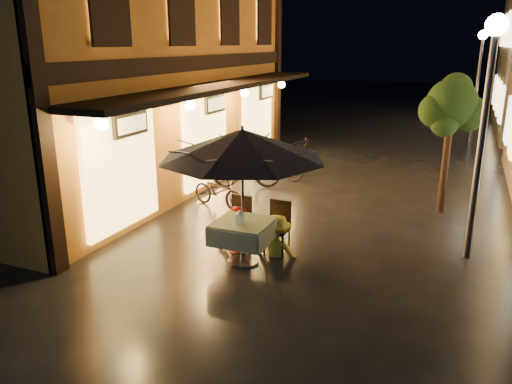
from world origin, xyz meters
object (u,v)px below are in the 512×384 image
at_px(streetlamp_near, 487,96).
at_px(person_yellow, 277,217).
at_px(cafe_table, 243,232).
at_px(patio_umbrella, 242,144).
at_px(person_orange, 236,207).
at_px(table_lantern, 240,216).
at_px(bicycle_0, 218,191).

height_order(streetlamp_near, person_yellow, streetlamp_near).
distance_m(streetlamp_near, person_yellow, 4.11).
bearing_deg(streetlamp_near, cafe_table, -154.16).
bearing_deg(cafe_table, streetlamp_near, 25.84).
bearing_deg(person_yellow, streetlamp_near, -166.10).
distance_m(streetlamp_near, patio_umbrella, 4.18).
bearing_deg(streetlamp_near, person_orange, -163.49).
bearing_deg(table_lantern, person_orange, 119.27).
xyz_separation_m(person_orange, bicycle_0, (-1.43, 2.06, -0.42)).
bearing_deg(bicycle_0, cafe_table, -129.23).
bearing_deg(person_orange, person_yellow, 168.30).
xyz_separation_m(table_lantern, bicycle_0, (-1.82, 2.76, -0.52)).
distance_m(person_yellow, bicycle_0, 3.08).
xyz_separation_m(streetlamp_near, person_yellow, (-3.27, -1.22, -2.18)).
distance_m(streetlamp_near, person_orange, 4.75).
height_order(table_lantern, bicycle_0, table_lantern).
height_order(cafe_table, table_lantern, table_lantern).
distance_m(patio_umbrella, table_lantern, 1.24).
xyz_separation_m(streetlamp_near, table_lantern, (-3.70, -1.91, -2.00)).
xyz_separation_m(patio_umbrella, table_lantern, (0.00, -0.12, -1.23)).
xyz_separation_m(table_lantern, person_orange, (-0.39, 0.70, -0.10)).
relative_size(streetlamp_near, person_yellow, 2.85).
height_order(patio_umbrella, person_yellow, patio_umbrella).
bearing_deg(streetlamp_near, table_lantern, -152.65).
bearing_deg(patio_umbrella, person_yellow, 52.69).
xyz_separation_m(cafe_table, patio_umbrella, (-0.00, 0.00, 1.56)).
height_order(streetlamp_near, cafe_table, streetlamp_near).
bearing_deg(person_yellow, person_orange, -7.53).
xyz_separation_m(patio_umbrella, person_orange, (-0.39, 0.58, -1.33)).
distance_m(table_lantern, bicycle_0, 3.35).
distance_m(streetlamp_near, bicycle_0, 6.13).
relative_size(patio_umbrella, person_yellow, 1.93).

